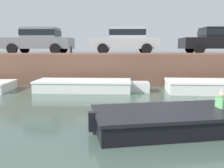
# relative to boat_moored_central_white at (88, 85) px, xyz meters

# --- Properties ---
(ground_plane) EXTENTS (400.00, 400.00, 0.00)m
(ground_plane) POSITION_rel_boat_moored_central_white_xyz_m (1.15, -4.73, -0.26)
(ground_plane) COLOR #42564C
(far_quay_wall) EXTENTS (60.00, 6.00, 1.67)m
(far_quay_wall) POSITION_rel_boat_moored_central_white_xyz_m (1.15, 4.52, 0.58)
(far_quay_wall) COLOR brown
(far_quay_wall) RESTS_ON ground
(far_wall_coping) EXTENTS (60.00, 0.24, 0.08)m
(far_wall_coping) POSITION_rel_boat_moored_central_white_xyz_m (1.15, 1.64, 1.45)
(far_wall_coping) COLOR brown
(far_wall_coping) RESTS_ON far_quay_wall
(boat_moored_central_white) EXTENTS (5.32, 1.92, 0.52)m
(boat_moored_central_white) POSITION_rel_boat_moored_central_white_xyz_m (0.00, 0.00, 0.00)
(boat_moored_central_white) COLOR white
(boat_moored_central_white) RESTS_ON ground
(motorboat_passing) EXTENTS (6.14, 2.80, 0.97)m
(motorboat_passing) POSITION_rel_boat_moored_central_white_xyz_m (3.50, -5.45, -0.01)
(motorboat_passing) COLOR black
(motorboat_passing) RESTS_ON ground
(car_left_inner_grey) EXTENTS (4.08, 2.10, 1.54)m
(car_left_inner_grey) POSITION_rel_boat_moored_central_white_xyz_m (-3.28, 3.55, 2.26)
(car_left_inner_grey) COLOR slate
(car_left_inner_grey) RESTS_ON far_quay_wall
(car_centre_silver) EXTENTS (4.05, 2.03, 1.54)m
(car_centre_silver) POSITION_rel_boat_moored_central_white_xyz_m (1.87, 3.56, 2.26)
(car_centre_silver) COLOR #B7BABC
(car_centre_silver) RESTS_ON far_quay_wall
(car_right_inner_black) EXTENTS (4.16, 2.03, 1.54)m
(car_right_inner_black) POSITION_rel_boat_moored_central_white_xyz_m (7.37, 3.56, 2.26)
(car_right_inner_black) COLOR black
(car_right_inner_black) RESTS_ON far_quay_wall
(mooring_bollard_mid) EXTENTS (0.15, 0.15, 0.45)m
(mooring_bollard_mid) POSITION_rel_boat_moored_central_white_xyz_m (-1.10, 1.77, 1.65)
(mooring_bollard_mid) COLOR #2D2B28
(mooring_bollard_mid) RESTS_ON far_quay_wall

